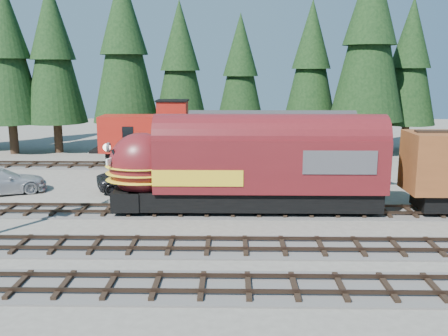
{
  "coord_description": "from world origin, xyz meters",
  "views": [
    {
      "loc": [
        -3.03,
        -24.61,
        8.45
      ],
      "look_at": [
        -3.52,
        4.0,
        2.7
      ],
      "focal_mm": 40.0,
      "sensor_mm": 36.0,
      "label": 1
    }
  ],
  "objects_px": {
    "caboose": "(162,137)",
    "pickup_truck_a": "(138,179)",
    "locomotive": "(240,170)",
    "depot": "(275,147)"
  },
  "relations": [
    {
      "from": "caboose",
      "to": "pickup_truck_a",
      "type": "bearing_deg",
      "value": -93.92
    },
    {
      "from": "depot",
      "to": "pickup_truck_a",
      "type": "xyz_separation_m",
      "value": [
        -9.71,
        -0.98,
        -2.19
      ]
    },
    {
      "from": "caboose",
      "to": "pickup_truck_a",
      "type": "relative_size",
      "value": 1.85
    },
    {
      "from": "depot",
      "to": "caboose",
      "type": "height_order",
      "value": "caboose"
    },
    {
      "from": "caboose",
      "to": "pickup_truck_a",
      "type": "xyz_separation_m",
      "value": [
        -0.58,
        -8.48,
        -1.87
      ]
    },
    {
      "from": "pickup_truck_a",
      "to": "depot",
      "type": "bearing_deg",
      "value": -104.2
    },
    {
      "from": "depot",
      "to": "caboose",
      "type": "bearing_deg",
      "value": 140.61
    },
    {
      "from": "depot",
      "to": "locomotive",
      "type": "bearing_deg",
      "value": -111.73
    },
    {
      "from": "pickup_truck_a",
      "to": "locomotive",
      "type": "bearing_deg",
      "value": -147.73
    },
    {
      "from": "depot",
      "to": "pickup_truck_a",
      "type": "distance_m",
      "value": 10.01
    }
  ]
}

